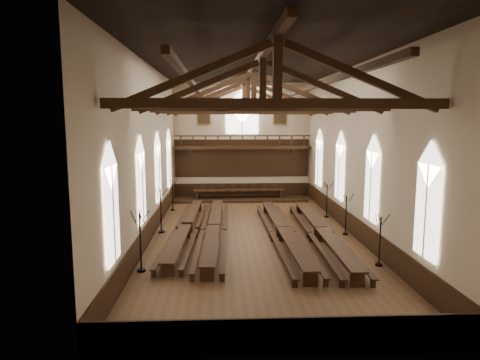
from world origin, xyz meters
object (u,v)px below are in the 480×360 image
object	(u,v)px
refectory_row_b	(214,228)
dais	(239,199)
candelabrum_right_near	(380,250)
candelabrum_left_near	(141,253)
candelabrum_left_far	(173,201)
candelabrum_left_mid	(161,219)
candelabrum_right_mid	(346,222)
refectory_row_a	(187,226)
refectory_row_d	(321,230)
high_table	(239,191)
candelabrum_right_far	(327,207)
refectory_row_c	(283,230)

from	to	relation	value
refectory_row_b	dais	xyz separation A→B (m)	(1.99, 11.49, -0.47)
refectory_row_b	candelabrum_right_near	bearing A→B (deg)	-34.04
candelabrum_left_near	candelabrum_left_far	size ratio (longest dim) A/B	1.18
candelabrum_left_mid	candelabrum_right_mid	distance (m)	11.14
candelabrum_left_far	candelabrum_left_mid	bearing A→B (deg)	-90.00
candelabrum_right_mid	refectory_row_a	bearing A→B (deg)	178.06
dais	refectory_row_d	bearing A→B (deg)	-71.49
high_table	candelabrum_right_far	distance (m)	8.94
refectory_row_c	candelabrum_right_near	xyz separation A→B (m)	(3.91, -4.59, 0.19)
candelabrum_right_mid	dais	bearing A→B (deg)	117.40
refectory_row_a	high_table	distance (m)	11.61
candelabrum_left_near	dais	bearing A→B (deg)	73.00
candelabrum_right_mid	refectory_row_b	bearing A→B (deg)	-178.94
refectory_row_c	dais	bearing A→B (deg)	99.17
refectory_row_b	refectory_row_c	xyz separation A→B (m)	(3.97, -0.73, 0.01)
high_table	candelabrum_right_mid	xyz separation A→B (m)	(5.88, -11.35, -0.03)
refectory_row_b	candelabrum_left_near	bearing A→B (deg)	-120.03
refectory_row_a	refectory_row_d	bearing A→B (deg)	-10.01
candelabrum_left_near	refectory_row_a	bearing A→B (deg)	75.21
refectory_row_c	candelabrum_left_mid	distance (m)	7.44
candelabrum_left_near	candelabrum_left_far	distance (m)	13.08
refectory_row_b	candelabrum_left_far	size ratio (longest dim) A/B	6.04
refectory_row_a	refectory_row_b	world-z (taller)	refectory_row_b
candelabrum_left_far	candelabrum_right_mid	size ratio (longest dim) A/B	0.96
candelabrum_left_near	candelabrum_left_mid	distance (m)	6.72
candelabrum_left_mid	candelabrum_right_near	xyz separation A→B (m)	(11.10, -6.45, -0.09)
candelabrum_left_mid	refectory_row_b	bearing A→B (deg)	-19.39
refectory_row_b	candelabrum_right_mid	xyz separation A→B (m)	(7.87, 0.15, 0.21)
dais	candelabrum_right_near	size ratio (longest dim) A/B	4.54
refectory_row_d	candelabrum_right_far	size ratio (longest dim) A/B	5.86
refectory_row_c	refectory_row_d	world-z (taller)	refectory_row_c
candelabrum_left_mid	candelabrum_right_far	bearing A→B (deg)	18.08
candelabrum_left_near	candelabrum_left_far	world-z (taller)	candelabrum_left_near
dais	candelabrum_right_far	xyz separation A→B (m)	(5.88, -6.73, 0.67)
refectory_row_a	high_table	bearing A→B (deg)	71.81
dais	candelabrum_left_far	size ratio (longest dim) A/B	4.71
refectory_row_a	refectory_row_c	xyz separation A→B (m)	(5.59, -1.20, 0.03)
dais	candelabrum_right_far	bearing A→B (deg)	-48.87
candelabrum_right_near	candelabrum_right_far	bearing A→B (deg)	90.00
refectory_row_b	refectory_row_c	size ratio (longest dim) A/B	0.99
refectory_row_b	candelabrum_right_near	size ratio (longest dim) A/B	5.83
refectory_row_b	refectory_row_c	distance (m)	4.03
refectory_row_c	high_table	distance (m)	12.38
candelabrum_left_mid	candelabrum_left_far	bearing A→B (deg)	90.00
candelabrum_left_mid	candelabrum_left_near	bearing A→B (deg)	-90.00
refectory_row_a	candelabrum_right_mid	world-z (taller)	candelabrum_right_mid
refectory_row_a	refectory_row_b	xyz separation A→B (m)	(1.63, -0.47, 0.02)
candelabrum_right_near	candelabrum_right_mid	world-z (taller)	candelabrum_right_mid
refectory_row_c	dais	size ratio (longest dim) A/B	1.29
candelabrum_left_mid	candelabrum_left_far	distance (m)	6.36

